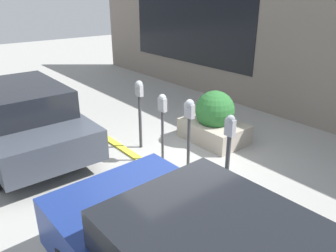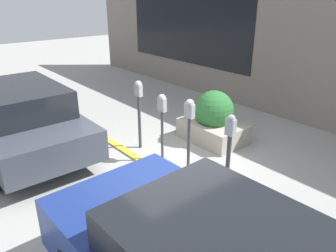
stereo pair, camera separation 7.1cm
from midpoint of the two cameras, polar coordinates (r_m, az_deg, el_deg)
The scene contains 9 objects.
ground_plane at distance 6.36m, azimuth -0.86°, elevation -8.23°, with size 40.00×40.00×0.00m, color #999993.
curb_strip at distance 6.31m, azimuth -1.43°, elevation -8.31°, with size 19.00×0.16×0.04m.
building_facade at distance 9.08m, azimuth 22.10°, elevation 12.27°, with size 19.00×0.17×3.78m.
parking_meter_nearest at distance 5.31m, azimuth 10.24°, elevation -3.31°, with size 0.16×0.14×1.49m.
parking_meter_second at distance 5.74m, azimuth 3.38°, elevation 0.95°, with size 0.19×0.16×1.54m.
parking_meter_middle at distance 6.39m, azimuth -1.36°, elevation 2.57°, with size 0.19×0.16×1.42m.
parking_meter_fourth at distance 6.99m, azimuth -5.41°, elevation 4.33°, with size 0.19×0.16×1.53m.
planter_box at distance 7.61m, azimuth 7.63°, elevation 1.01°, with size 1.47×1.01×1.19m.
parked_car_middle at distance 7.69m, azimuth -24.73°, elevation 1.50°, with size 4.46×1.90×1.47m.
Camera 2 is at (-4.25, 3.46, 3.23)m, focal length 35.00 mm.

